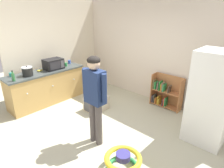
{
  "coord_description": "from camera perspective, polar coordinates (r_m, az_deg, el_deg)",
  "views": [
    {
      "loc": [
        2.37,
        -2.17,
        2.42
      ],
      "look_at": [
        0.03,
        0.37,
        1.06
      ],
      "focal_mm": 30.48,
      "sensor_mm": 36.0,
      "label": 1
    }
  ],
  "objects": [
    {
      "name": "teal_cup",
      "position": [
        5.22,
        -28.04,
        2.49
      ],
      "size": [
        0.08,
        0.08,
        0.09
      ],
      "primitive_type": "cylinder",
      "color": "teal",
      "rests_on": "kitchen_counter"
    },
    {
      "name": "pet_carrier",
      "position": [
        4.91,
        -4.75,
        -5.77
      ],
      "size": [
        0.42,
        0.55,
        0.36
      ],
      "color": "beige",
      "rests_on": "ground"
    },
    {
      "name": "crock_pot",
      "position": [
        5.07,
        -24.03,
        3.47
      ],
      "size": [
        0.25,
        0.25,
        0.25
      ],
      "color": "black",
      "rests_on": "kitchen_counter"
    },
    {
      "name": "microwave",
      "position": [
        5.42,
        -17.17,
        5.75
      ],
      "size": [
        0.37,
        0.48,
        0.28
      ],
      "color": "black",
      "rests_on": "kitchen_counter"
    },
    {
      "name": "back_wall",
      "position": [
        5.2,
        14.71,
        8.89
      ],
      "size": [
        5.2,
        0.06,
        2.7
      ],
      "primitive_type": "cube",
      "color": "beige",
      "rests_on": "ground"
    },
    {
      "name": "left_side_wall",
      "position": [
        5.92,
        -16.6,
        10.18
      ],
      "size": [
        0.06,
        2.99,
        2.7
      ],
      "primitive_type": "cube",
      "color": "beige",
      "rests_on": "ground"
    },
    {
      "name": "refrigerator",
      "position": [
        3.96,
        27.65,
        -3.86
      ],
      "size": [
        0.73,
        0.68,
        1.78
      ],
      "color": "white",
      "rests_on": "ground"
    },
    {
      "name": "blue_cup",
      "position": [
        5.91,
        -12.67,
        6.51
      ],
      "size": [
        0.08,
        0.08,
        0.09
      ],
      "primitive_type": "cylinder",
      "color": "blue",
      "rests_on": "kitchen_counter"
    },
    {
      "name": "bookshelf",
      "position": [
        5.2,
        15.64,
        -2.57
      ],
      "size": [
        0.8,
        0.28,
        0.85
      ],
      "color": "#B87544",
      "rests_on": "ground"
    },
    {
      "name": "standing_person",
      "position": [
        3.38,
        -5.18,
        -2.78
      ],
      "size": [
        0.57,
        0.23,
        1.71
      ],
      "color": "#544C4B",
      "rests_on": "ground"
    },
    {
      "name": "kitchen_counter",
      "position": [
        5.5,
        -18.9,
        -0.72
      ],
      "size": [
        0.65,
        2.08,
        0.9
      ],
      "color": "tan",
      "rests_on": "ground"
    },
    {
      "name": "ground_plane",
      "position": [
        4.02,
        -4.08,
        -15.57
      ],
      "size": [
        12.0,
        12.0,
        0.0
      ],
      "primitive_type": "plane",
      "color": "#BCBA9D",
      "rests_on": "ground"
    },
    {
      "name": "green_cup",
      "position": [
        5.64,
        -13.66,
        5.71
      ],
      "size": [
        0.08,
        0.08,
        0.09
      ],
      "primitive_type": "cylinder",
      "color": "green",
      "rests_on": "kitchen_counter"
    },
    {
      "name": "green_glass_bottle",
      "position": [
        4.84,
        -27.53,
        1.91
      ],
      "size": [
        0.07,
        0.07,
        0.25
      ],
      "color": "#33753D",
      "rests_on": "kitchen_counter"
    },
    {
      "name": "baby_walker",
      "position": [
        3.28,
        3.3,
        -22.26
      ],
      "size": [
        0.6,
        0.6,
        0.32
      ],
      "color": "#2D934D",
      "rests_on": "ground"
    },
    {
      "name": "banana_bunch",
      "position": [
        5.34,
        -20.78,
        3.84
      ],
      "size": [
        0.12,
        0.16,
        0.04
      ],
      "color": "yellow",
      "rests_on": "kitchen_counter"
    }
  ]
}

